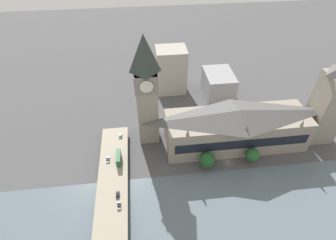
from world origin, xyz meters
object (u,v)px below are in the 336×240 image
(clock_tower, at_px, (146,91))
(car_southbound_mid, at_px, (120,135))
(road_bridge, at_px, (111,217))
(victoria_tower, at_px, (329,103))
(car_northbound_lead, at_px, (118,195))
(double_decker_bus_mid, at_px, (118,157))
(parliament_hall, at_px, (236,127))
(car_northbound_tail, at_px, (108,159))
(car_southbound_lead, at_px, (119,205))

(clock_tower, distance_m, car_southbound_mid, 37.34)
(clock_tower, bearing_deg, road_bridge, 158.88)
(victoria_tower, bearing_deg, car_northbound_lead, 105.05)
(road_bridge, distance_m, double_decker_bus_mid, 35.66)
(car_northbound_lead, bearing_deg, clock_tower, -22.37)
(parliament_hall, distance_m, car_northbound_tail, 81.55)
(victoria_tower, height_order, car_southbound_lead, victoria_tower)
(car_southbound_lead, relative_size, car_southbound_mid, 1.10)
(road_bridge, xyz_separation_m, car_northbound_tail, (36.37, 3.28, 1.65))
(double_decker_bus_mid, relative_size, car_southbound_mid, 2.71)
(parliament_hall, bearing_deg, car_southbound_mid, 82.55)
(clock_tower, xyz_separation_m, road_bridge, (-58.51, 22.60, -33.85))
(clock_tower, bearing_deg, victoria_tower, -96.16)
(road_bridge, bearing_deg, car_northbound_lead, -15.73)
(parliament_hall, xyz_separation_m, car_northbound_lead, (-35.07, 74.04, -7.95))
(road_bridge, xyz_separation_m, car_southbound_lead, (4.98, -4.05, 1.71))
(road_bridge, xyz_separation_m, car_northbound_lead, (11.37, -3.20, 1.72))
(victoria_tower, bearing_deg, road_bridge, 109.16)
(car_northbound_tail, distance_m, car_southbound_mid, 20.88)
(car_southbound_lead, bearing_deg, victoria_tower, -72.26)
(double_decker_bus_mid, xyz_separation_m, car_northbound_lead, (-23.94, 0.06, -2.08))
(clock_tower, height_order, car_southbound_mid, clock_tower)
(car_northbound_lead, xyz_separation_m, car_southbound_mid, (44.68, -0.51, 0.01))
(clock_tower, height_order, double_decker_bus_mid, clock_tower)
(car_northbound_lead, relative_size, car_southbound_lead, 0.94)
(clock_tower, relative_size, road_bridge, 0.56)
(double_decker_bus_mid, xyz_separation_m, car_southbound_lead, (-30.32, -0.80, -2.09))
(victoria_tower, distance_m, car_southbound_lead, 138.03)
(parliament_hall, relative_size, car_northbound_tail, 19.86)
(parliament_hall, height_order, road_bridge, parliament_hall)
(clock_tower, relative_size, victoria_tower, 1.22)
(parliament_hall, height_order, double_decker_bus_mid, parliament_hall)
(car_northbound_lead, distance_m, car_southbound_lead, 6.44)
(car_northbound_tail, bearing_deg, car_northbound_lead, -165.47)
(car_southbound_lead, bearing_deg, parliament_hall, -60.47)
(car_northbound_lead, bearing_deg, car_southbound_lead, -172.39)
(car_northbound_lead, bearing_deg, road_bridge, 164.27)
(victoria_tower, height_order, car_northbound_tail, victoria_tower)
(parliament_hall, bearing_deg, victoria_tower, -89.94)
(victoria_tower, xyz_separation_m, car_southbound_lead, (-41.52, 129.80, -21.91))
(road_bridge, bearing_deg, car_northbound_tail, 5.16)
(car_southbound_lead, xyz_separation_m, car_southbound_mid, (51.07, 0.34, 0.02))
(clock_tower, distance_m, car_northbound_tail, 46.87)
(double_decker_bus_mid, bearing_deg, parliament_hall, -81.44)
(clock_tower, distance_m, victoria_tower, 112.37)
(car_southbound_lead, height_order, car_southbound_mid, car_southbound_mid)
(road_bridge, bearing_deg, clock_tower, -21.12)
(parliament_hall, distance_m, double_decker_bus_mid, 75.05)
(victoria_tower, bearing_deg, car_northbound_tail, 94.22)
(parliament_hall, bearing_deg, car_northbound_tail, 97.12)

